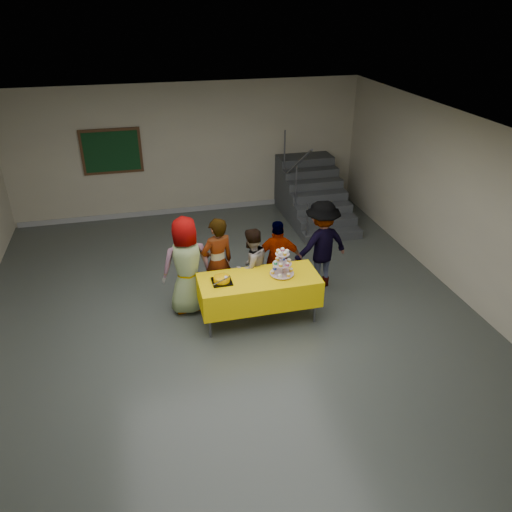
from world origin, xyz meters
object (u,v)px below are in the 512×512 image
at_px(cupcake_stand, 282,264).
at_px(schoolchild_d, 278,260).
at_px(noticeboard, 112,151).
at_px(schoolchild_e, 321,245).
at_px(schoolchild_b, 218,263).
at_px(staircase, 311,195).
at_px(bake_table, 259,290).
at_px(schoolchild_c, 251,267).
at_px(schoolchild_a, 187,266).
at_px(bear_cake, 222,279).

xyz_separation_m(cupcake_stand, schoolchild_d, (0.11, 0.59, -0.25)).
bearing_deg(cupcake_stand, noticeboard, 118.11).
bearing_deg(schoolchild_e, cupcake_stand, 26.90).
bearing_deg(schoolchild_b, cupcake_stand, 128.16).
xyz_separation_m(schoolchild_e, staircase, (0.93, 3.10, -0.32)).
xyz_separation_m(bake_table, schoolchild_b, (-0.55, 0.59, 0.23)).
xyz_separation_m(cupcake_stand, staircase, (1.88, 3.88, -0.47)).
bearing_deg(schoolchild_e, noticeboard, -61.22).
relative_size(schoolchild_b, schoolchild_c, 1.17).
xyz_separation_m(bake_table, cupcake_stand, (0.37, 0.00, 0.40)).
xyz_separation_m(bake_table, noticeboard, (-2.15, 4.72, 1.04)).
relative_size(schoolchild_b, schoolchild_e, 0.98).
bearing_deg(cupcake_stand, schoolchild_b, 147.29).
xyz_separation_m(schoolchild_d, staircase, (1.77, 3.29, -0.22)).
distance_m(schoolchild_d, staircase, 3.74).
bearing_deg(noticeboard, staircase, -10.77).
bearing_deg(schoolchild_b, schoolchild_c, 154.97).
bearing_deg(cupcake_stand, schoolchild_d, 79.62).
distance_m(schoolchild_d, noticeboard, 4.97).
bearing_deg(staircase, bake_table, -120.03).
bearing_deg(schoolchild_c, schoolchild_b, -30.76).
height_order(schoolchild_c, noticeboard, noticeboard).
relative_size(schoolchild_a, schoolchild_c, 1.22).
height_order(schoolchild_b, schoolchild_d, schoolchild_b).
xyz_separation_m(schoolchild_b, noticeboard, (-1.60, 4.13, 0.81)).
height_order(schoolchild_b, schoolchild_e, schoolchild_e).
xyz_separation_m(schoolchild_a, schoolchild_d, (1.53, 0.04, -0.12)).
relative_size(schoolchild_d, schoolchild_e, 0.88).
bearing_deg(staircase, noticeboard, 169.23).
distance_m(schoolchild_a, staircase, 4.70).
height_order(schoolchild_c, staircase, staircase).
bearing_deg(schoolchild_e, schoolchild_d, 0.08).
bearing_deg(staircase, cupcake_stand, -115.80).
height_order(bake_table, bear_cake, bear_cake).
bearing_deg(schoolchild_e, bear_cake, 9.45).
bearing_deg(bear_cake, schoolchild_c, 41.81).
bearing_deg(bake_table, noticeboard, 114.49).
bearing_deg(schoolchild_b, schoolchild_d, 160.81).
relative_size(bear_cake, schoolchild_c, 0.26).
relative_size(bake_table, schoolchild_a, 1.14).
bearing_deg(noticeboard, schoolchild_d, -57.53).
bearing_deg(bake_table, schoolchild_e, 30.65).
xyz_separation_m(bear_cake, schoolchild_e, (1.90, 0.76, -0.02)).
distance_m(schoolchild_e, noticeboard, 5.30).
distance_m(cupcake_stand, schoolchild_a, 1.53).
distance_m(bake_table, schoolchild_b, 0.84).
relative_size(schoolchild_c, schoolchild_e, 0.84).
relative_size(bake_table, cupcake_stand, 4.22).
xyz_separation_m(schoolchild_b, staircase, (2.79, 3.29, -0.30)).
xyz_separation_m(schoolchild_a, schoolchild_c, (1.05, -0.02, -0.15)).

